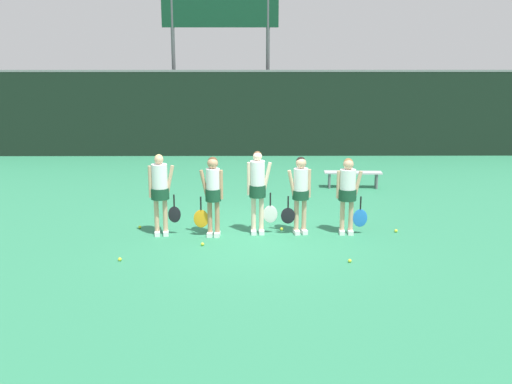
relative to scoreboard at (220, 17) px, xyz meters
The scene contains 15 objects.
ground_plane 11.94m from the scoreboard, 83.34° to the right, with size 140.00×140.00×0.00m, color #2D7F56.
fence_windscreen 3.80m from the scoreboard, 39.73° to the right, with size 60.00×0.08×3.15m.
scoreboard is the anchor object (origin of this frame).
bench_courtside 8.83m from the scoreboard, 57.36° to the right, with size 1.65×0.45×0.47m.
player_0 11.51m from the scoreboard, 94.04° to the right, with size 0.65×0.38×1.75m.
player_1 11.57m from the scoreboard, 88.15° to the right, with size 0.63×0.33×1.71m.
player_2 11.47m from the scoreboard, 83.06° to the right, with size 0.65×0.36×1.80m.
player_3 11.62m from the scoreboard, 78.34° to the right, with size 0.64×0.35×1.68m.
player_4 11.88m from the scoreboard, 73.29° to the right, with size 0.68×0.39×1.65m.
tennis_ball_0 12.54m from the scoreboard, 89.15° to the right, with size 0.07×0.07×0.07m, color #CCE033.
tennis_ball_1 11.52m from the scoreboard, 97.31° to the right, with size 0.06×0.06×0.06m, color #CCE033.
tennis_ball_2 12.50m from the scoreboard, 67.93° to the right, with size 0.07×0.07×0.07m, color #CCE033.
tennis_ball_3 13.79m from the scoreboard, 76.49° to the right, with size 0.07×0.07×0.07m, color #CCE033.
tennis_ball_4 11.74m from the scoreboard, 80.11° to the right, with size 0.07×0.07×0.07m, color #CCE033.
tennis_ball_5 13.43m from the scoreboard, 96.05° to the right, with size 0.07×0.07×0.07m, color #CCE033.
Camera 1 is at (-0.07, -12.29, 3.89)m, focal length 42.00 mm.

